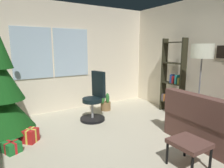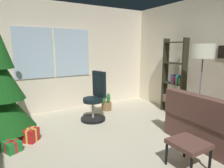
{
  "view_description": "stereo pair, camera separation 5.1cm",
  "coord_description": "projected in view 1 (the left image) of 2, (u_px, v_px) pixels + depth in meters",
  "views": [
    {
      "loc": [
        -1.66,
        -2.34,
        1.63
      ],
      "look_at": [
        0.13,
        0.58,
        1.0
      ],
      "focal_mm": 31.45,
      "sensor_mm": 36.0,
      "label": 1
    },
    {
      "loc": [
        -1.61,
        -2.36,
        1.63
      ],
      "look_at": [
        0.13,
        0.58,
        1.0
      ],
      "focal_mm": 31.45,
      "sensor_mm": 36.0,
      "label": 2
    }
  ],
  "objects": [
    {
      "name": "wall_back_with_windows",
      "position": [
        66.0,
        58.0,
        5.07
      ],
      "size": [
        4.74,
        0.12,
        2.74
      ],
      "color": "beige",
      "rests_on": "ground_plane"
    },
    {
      "name": "gift_box_red",
      "position": [
        30.0,
        135.0,
        3.44
      ],
      "size": [
        0.31,
        0.31,
        0.24
      ],
      "color": "red",
      "rests_on": "ground_plane"
    },
    {
      "name": "footstool",
      "position": [
        189.0,
        145.0,
        2.67
      ],
      "size": [
        0.45,
        0.47,
        0.39
      ],
      "color": "brown",
      "rests_on": "ground_plane"
    },
    {
      "name": "potted_plant",
      "position": [
        105.0,
        103.0,
        5.15
      ],
      "size": [
        0.35,
        0.29,
        0.57
      ],
      "color": "olive",
      "rests_on": "ground_plane"
    },
    {
      "name": "bookshelf",
      "position": [
        173.0,
        81.0,
        4.89
      ],
      "size": [
        0.18,
        0.64,
        1.86
      ],
      "color": "black",
      "rests_on": "ground_plane"
    },
    {
      "name": "floor_lamp",
      "position": [
        202.0,
        56.0,
        3.85
      ],
      "size": [
        0.43,
        0.43,
        1.71
      ],
      "color": "slate",
      "rests_on": "ground_plane"
    },
    {
      "name": "ground_plane",
      "position": [
        124.0,
        155.0,
        3.12
      ],
      "size": [
        4.74,
        5.2,
        0.1
      ],
      "primitive_type": "cube",
      "color": "#BFB89E"
    },
    {
      "name": "office_chair",
      "position": [
        94.0,
        101.0,
        4.46
      ],
      "size": [
        0.56,
        0.56,
        1.11
      ],
      "color": "black",
      "rests_on": "ground_plane"
    },
    {
      "name": "wall_right_with_frames",
      "position": [
        220.0,
        60.0,
        4.1
      ],
      "size": [
        0.12,
        5.2,
        2.74
      ],
      "color": "beige",
      "rests_on": "ground_plane"
    },
    {
      "name": "holiday_tree",
      "position": [
        2.0,
        94.0,
        3.46
      ],
      "size": [
        1.04,
        1.04,
        2.5
      ],
      "color": "#4C331E",
      "rests_on": "ground_plane"
    },
    {
      "name": "gift_box_green",
      "position": [
        12.0,
        147.0,
        3.11
      ],
      "size": [
        0.3,
        0.32,
        0.18
      ],
      "color": "#1E722D",
      "rests_on": "ground_plane"
    }
  ]
}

